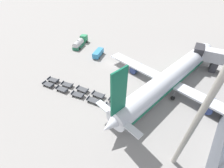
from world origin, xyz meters
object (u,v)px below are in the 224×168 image
Objects in this scene: service_van at (98,53)px; baggage_dolly_row_near_col_e at (111,107)px; baggage_dolly_row_mid_a_col_a at (53,80)px; baggage_dolly_row_mid_a_col_e at (115,101)px; airplane at (171,77)px; fuel_tanker_primary at (80,43)px; baggage_dolly_row_near_col_b at (62,89)px; baggage_dolly_row_mid_a_col_c at (82,89)px; baggage_dolly_row_near_col_d at (93,101)px; baggage_dolly_row_mid_a_col_b at (67,85)px; baggage_dolly_row_near_col_a at (48,84)px; baggage_dolly_row_near_col_c at (78,95)px; baggage_dolly_row_mid_a_col_d at (98,95)px; apron_light_mast at (210,98)px.

service_van is 1.54× the size of baggage_dolly_row_near_col_e.
baggage_dolly_row_mid_a_col_a and baggage_dolly_row_mid_a_col_e have the same top height.
airplane is 35.48m from fuel_tanker_primary.
baggage_dolly_row_mid_a_col_a is at bearing 169.99° from baggage_dolly_row_near_col_b.
baggage_dolly_row_mid_a_col_c is (3.98, 3.05, 0.00)m from baggage_dolly_row_near_col_b.
baggage_dolly_row_mid_a_col_b is at bearing -179.48° from baggage_dolly_row_near_col_d.
baggage_dolly_row_near_col_a and baggage_dolly_row_mid_a_col_e have the same top height.
baggage_dolly_row_near_col_e is (-6.78, -14.61, -2.67)m from airplane.
baggage_dolly_row_near_col_c is at bearing -168.30° from baggage_dolly_row_near_col_d.
baggage_dolly_row_mid_a_col_c is (-9.11, 0.07, 0.00)m from baggage_dolly_row_near_col_e.
baggage_dolly_row_near_col_a and baggage_dolly_row_near_col_d have the same top height.
fuel_tanker_primary is 2.45× the size of baggage_dolly_row_mid_a_col_e.
airplane is 21.71m from baggage_dolly_row_mid_a_col_c.
baggage_dolly_row_mid_a_col_c is at bearing -167.25° from baggage_dolly_row_mid_a_col_d.
fuel_tanker_primary is 10.68m from service_van.
baggage_dolly_row_mid_a_col_c is 1.00× the size of baggage_dolly_row_mid_a_col_d.
airplane is 24.88m from service_van.
baggage_dolly_row_mid_a_col_d and baggage_dolly_row_mid_a_col_e have the same top height.
service_van is 19.60m from baggage_dolly_row_mid_a_col_d.
baggage_dolly_row_near_col_b is 1.00× the size of baggage_dolly_row_near_col_c.
baggage_dolly_row_near_col_c is 9.34m from baggage_dolly_row_mid_a_col_a.
baggage_dolly_row_near_col_b is 1.00× the size of baggage_dolly_row_mid_a_col_a.
service_van is 1.54× the size of baggage_dolly_row_mid_a_col_c.
baggage_dolly_row_mid_a_col_a is 1.00× the size of baggage_dolly_row_mid_a_col_e.
apron_light_mast is at bearing -10.47° from baggage_dolly_row_mid_a_col_d.
fuel_tanker_primary is at bearing 146.24° from baggage_dolly_row_mid_a_col_d.
baggage_dolly_row_mid_a_col_e is (17.50, 4.14, 0.00)m from baggage_dolly_row_mid_a_col_a.
fuel_tanker_primary is 33.24m from baggage_dolly_row_near_col_e.
baggage_dolly_row_near_col_a is 1.00× the size of baggage_dolly_row_mid_a_col_c.
baggage_dolly_row_near_col_e is 1.00× the size of baggage_dolly_row_mid_a_col_d.
baggage_dolly_row_near_col_a is 17.96m from baggage_dolly_row_mid_a_col_e.
baggage_dolly_row_near_col_b is at bearing -10.01° from baggage_dolly_row_mid_a_col_a.
baggage_dolly_row_near_col_a and baggage_dolly_row_mid_a_col_c have the same top height.
baggage_dolly_row_near_col_e is (17.37, 3.99, 0.00)m from baggage_dolly_row_near_col_a.
baggage_dolly_row_near_col_e and baggage_dolly_row_mid_a_col_b have the same top height.
baggage_dolly_row_mid_a_col_a is (-9.34, -0.25, 0.00)m from baggage_dolly_row_near_col_c.
baggage_dolly_row_mid_a_col_c is at bearing 104.51° from baggage_dolly_row_near_col_c.
baggage_dolly_row_mid_a_col_c is at bearing 26.18° from baggage_dolly_row_near_col_a.
airplane is 25.81m from baggage_dolly_row_mid_a_col_b.
baggage_dolly_row_near_col_e is (28.57, -16.97, -0.77)m from fuel_tanker_primary.
airplane is 11.71× the size of baggage_dolly_row_near_col_d.
service_van is 19.74m from baggage_dolly_row_near_col_c.
baggage_dolly_row_near_col_a is 13.32m from baggage_dolly_row_near_col_d.
baggage_dolly_row_mid_a_col_d is (12.62, 5.05, 0.00)m from baggage_dolly_row_near_col_a.
service_van is at bearing 139.28° from baggage_dolly_row_near_col_e.
baggage_dolly_row_near_col_d is at bearing 12.98° from baggage_dolly_row_near_col_a.
fuel_tanker_primary is 2.46× the size of baggage_dolly_row_near_col_c.
airplane is at bearing 42.45° from baggage_dolly_row_mid_a_col_c.
baggage_dolly_row_mid_a_col_d is at bearing -130.40° from airplane.
service_van is at bearing 132.54° from baggage_dolly_row_mid_a_col_d.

